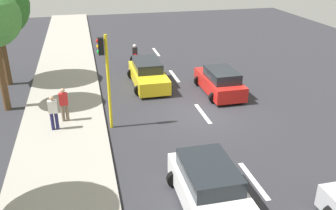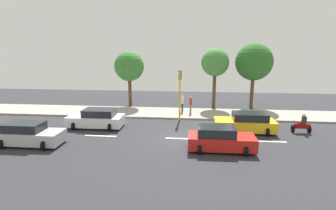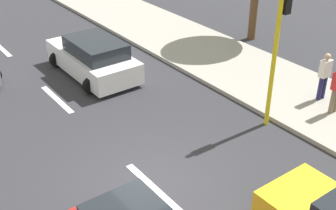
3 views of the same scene
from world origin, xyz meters
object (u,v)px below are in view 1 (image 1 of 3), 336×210
at_px(car_yellow_cab, 148,74).
at_px(pedestrian_near_signal, 53,112).
at_px(pedestrian_by_tree, 64,104).
at_px(motorcycle, 135,57).
at_px(car_red, 220,82).
at_px(car_white, 211,190).
at_px(traffic_light_corner, 105,69).

distance_m(car_yellow_cab, pedestrian_near_signal, 7.39).
bearing_deg(pedestrian_by_tree, pedestrian_near_signal, 61.11).
distance_m(motorcycle, pedestrian_near_signal, 10.64).
xyz_separation_m(car_red, car_white, (3.90, 9.51, 0.00)).
bearing_deg(pedestrian_near_signal, pedestrian_by_tree, -118.89).
height_order(car_yellow_cab, motorcycle, motorcycle).
relative_size(car_white, motorcycle, 2.89).
height_order(pedestrian_near_signal, pedestrian_by_tree, same).
height_order(car_red, car_white, same).
relative_size(car_red, motorcycle, 2.73).
bearing_deg(pedestrian_near_signal, traffic_light_corner, 177.14).
bearing_deg(motorcycle, pedestrian_near_signal, 60.88).
xyz_separation_m(car_white, pedestrian_near_signal, (5.25, -6.71, 0.35)).
relative_size(car_white, traffic_light_corner, 0.98).
distance_m(pedestrian_near_signal, pedestrian_by_tree, 0.94).
distance_m(car_red, motorcycle, 7.62).
bearing_deg(pedestrian_near_signal, car_yellow_cab, -136.37).
distance_m(car_red, traffic_light_corner, 7.61).
bearing_deg(motorcycle, traffic_light_corner, 74.05).
bearing_deg(traffic_light_corner, car_yellow_cab, -118.70).
height_order(pedestrian_near_signal, traffic_light_corner, traffic_light_corner).
height_order(car_red, car_yellow_cab, same).
bearing_deg(pedestrian_near_signal, car_red, -163.01).
xyz_separation_m(car_white, traffic_light_corner, (2.77, -6.59, 2.22)).
height_order(car_white, pedestrian_by_tree, pedestrian_by_tree).
xyz_separation_m(pedestrian_near_signal, traffic_light_corner, (-2.49, 0.12, 1.87)).
xyz_separation_m(motorcycle, pedestrian_by_tree, (4.72, 8.47, 0.42)).
bearing_deg(car_white, traffic_light_corner, -67.22).
distance_m(car_white, pedestrian_by_tree, 8.94).
bearing_deg(car_red, traffic_light_corner, 23.65).
bearing_deg(traffic_light_corner, motorcycle, -105.95).
bearing_deg(car_red, car_white, 67.69).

